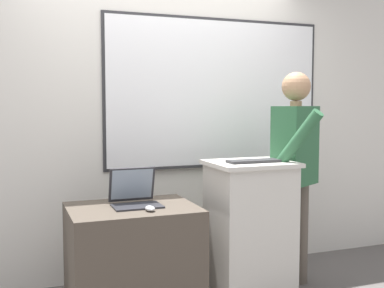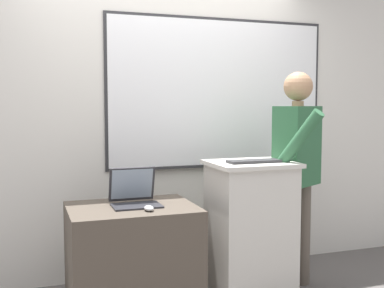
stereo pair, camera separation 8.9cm
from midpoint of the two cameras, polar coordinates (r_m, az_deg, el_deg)
name	(u,v)px [view 2 (the right image)]	position (r m, az deg, el deg)	size (l,w,h in m)	color
back_wall	(160,117)	(4.10, -3.16, 3.20)	(6.40, 0.17, 2.66)	silver
lectern_podium	(250,231)	(3.62, 7.61, -10.19)	(0.60, 0.53, 1.03)	beige
side_desk	(132,262)	(3.38, -6.31, -13.71)	(0.85, 0.65, 0.77)	#4C4238
person_presenter	(297,165)	(3.84, 13.02, -2.39)	(0.56, 0.68, 1.70)	brown
laptop	(134,193)	(3.32, -6.14, -5.80)	(0.32, 0.29, 0.25)	#28282D
wireless_keyboard	(254,161)	(3.46, 8.09, -2.04)	(0.38, 0.13, 0.02)	#2D2D30
computer_mouse_by_laptop	(149,208)	(3.12, -4.32, -7.60)	(0.06, 0.10, 0.03)	#BCBCC1
computer_mouse_by_keyboard	(284,159)	(3.59, 11.58, -1.75)	(0.06, 0.10, 0.03)	silver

